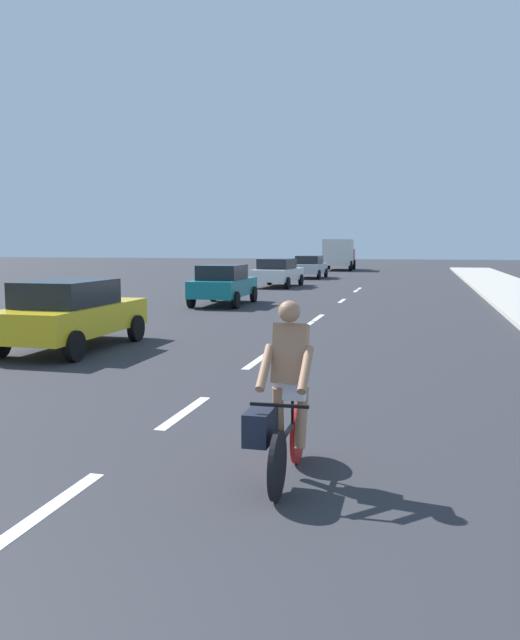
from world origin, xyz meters
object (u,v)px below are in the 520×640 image
(parked_car_yellow, at_px, (71,313))
(delivery_truck, at_px, (339,254))
(parked_car_white, at_px, (278,272))
(parked_car_silver, at_px, (310,266))
(parked_car_teal, at_px, (223,284))
(cyclist, at_px, (283,400))

(parked_car_yellow, bearing_deg, delivery_truck, 89.69)
(parked_car_yellow, xyz_separation_m, parked_car_white, (-0.11, 21.72, 0.00))
(parked_car_silver, xyz_separation_m, delivery_truck, (0.26, 14.14, 0.66))
(parked_car_teal, height_order, delivery_truck, delivery_truck)
(parked_car_yellow, bearing_deg, cyclist, -46.28)
(parked_car_yellow, xyz_separation_m, delivery_truck, (0.33, 45.22, 0.67))
(cyclist, distance_m, delivery_truck, 52.22)
(parked_car_silver, distance_m, delivery_truck, 14.16)
(parked_car_yellow, bearing_deg, parked_car_white, 90.39)
(parked_car_white, relative_size, delivery_truck, 0.73)
(parked_car_teal, relative_size, parked_car_white, 0.91)
(cyclist, xyz_separation_m, parked_car_teal, (-6.19, 17.56, 0.01))
(parked_car_teal, height_order, parked_car_silver, same)
(parked_car_teal, xyz_separation_m, parked_car_white, (-0.26, 10.81, 0.00))
(cyclist, bearing_deg, parked_car_silver, -81.11)
(parked_car_white, bearing_deg, parked_car_teal, -85.77)
(cyclist, height_order, parked_car_white, cyclist)
(cyclist, xyz_separation_m, parked_car_white, (-6.45, 28.37, 0.01))
(parked_car_yellow, relative_size, parked_car_white, 0.91)
(cyclist, distance_m, parked_car_silver, 38.25)
(cyclist, height_order, parked_car_yellow, cyclist)
(parked_car_silver, bearing_deg, parked_car_white, -90.06)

